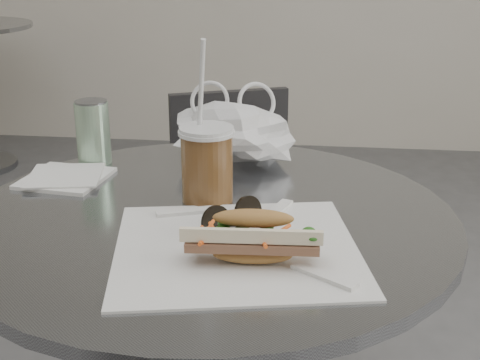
# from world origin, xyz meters

# --- Properties ---
(chair_far) EXTENTS (0.43, 0.45, 0.76)m
(chair_far) POSITION_xyz_m (-0.01, 0.82, 0.34)
(chair_far) COLOR #2E2E30
(chair_far) RESTS_ON ground
(sandwich_paper) EXTENTS (0.38, 0.37, 0.00)m
(sandwich_paper) POSITION_xyz_m (0.06, 0.08, 0.74)
(sandwich_paper) COLOR white
(sandwich_paper) RESTS_ON cafe_table
(banh_mi) EXTENTS (0.21, 0.09, 0.07)m
(banh_mi) POSITION_xyz_m (0.08, 0.04, 0.78)
(banh_mi) COLOR #B28743
(banh_mi) RESTS_ON sandwich_paper
(iced_coffee) EXTENTS (0.09, 0.09, 0.26)m
(iced_coffee) POSITION_xyz_m (-0.01, 0.26, 0.80)
(iced_coffee) COLOR brown
(iced_coffee) RESTS_ON cafe_table
(sunglasses) EXTENTS (0.09, 0.09, 0.05)m
(sunglasses) POSITION_xyz_m (0.04, 0.14, 0.76)
(sunglasses) COLOR black
(sunglasses) RESTS_ON cafe_table
(plastic_bag) EXTENTS (0.24, 0.20, 0.11)m
(plastic_bag) POSITION_xyz_m (0.00, 0.45, 0.79)
(plastic_bag) COLOR white
(plastic_bag) RESTS_ON cafe_table
(napkin_stack) EXTENTS (0.15, 0.15, 0.01)m
(napkin_stack) POSITION_xyz_m (-0.27, 0.32, 0.74)
(napkin_stack) COLOR white
(napkin_stack) RESTS_ON cafe_table
(drink_can) EXTENTS (0.06, 0.06, 0.12)m
(drink_can) POSITION_xyz_m (-0.25, 0.42, 0.80)
(drink_can) COLOR #5B9D65
(drink_can) RESTS_ON cafe_table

